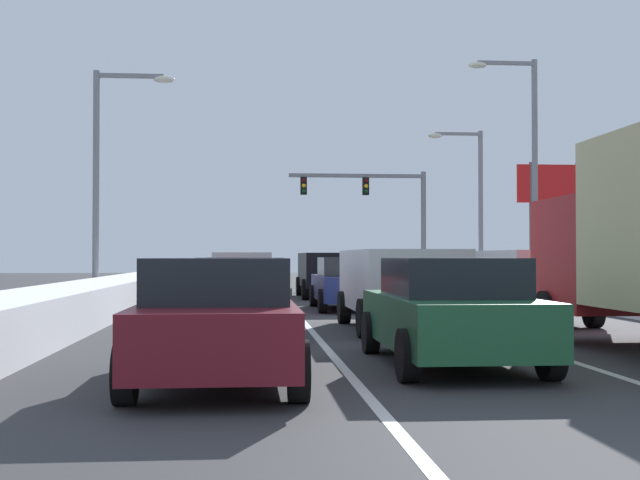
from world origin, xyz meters
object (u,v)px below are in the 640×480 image
object	(u,v)px
suv_silver_right_lane_second	(524,279)
roadside_sign_right	(554,197)
street_lamp_right_mid	(473,193)
suv_black_center_lane_fourth	(328,270)
suv_silver_left_lane_fourth	(242,271)
sedan_charcoal_left_lane_second	(240,295)
traffic_light_gantry	(382,202)
sedan_maroon_left_lane_nearest	(218,320)
sedan_tan_right_lane_fourth	(414,276)
sedan_gray_right_lane_third	(457,281)
suv_white_center_lane_second	(399,281)
sedan_green_center_lane_nearest	(450,311)
sedan_red_left_lane_third	(239,284)
street_lamp_left_mid	(108,163)
sedan_navy_center_lane_third	(348,283)
street_lamp_right_near	(526,156)

from	to	relation	value
suv_silver_right_lane_second	roadside_sign_right	xyz separation A→B (m)	(6.38, 15.06, 3.00)
street_lamp_right_mid	roadside_sign_right	distance (m)	5.41
suv_black_center_lane_fourth	suv_silver_left_lane_fourth	bearing A→B (deg)	-156.90
sedan_charcoal_left_lane_second	traffic_light_gantry	xyz separation A→B (m)	(7.42, 28.66, 3.73)
sedan_maroon_left_lane_nearest	sedan_tan_right_lane_fourth	bearing A→B (deg)	72.76
sedan_gray_right_lane_third	suv_white_center_lane_second	bearing A→B (deg)	-111.48
sedan_maroon_left_lane_nearest	sedan_charcoal_left_lane_second	world-z (taller)	same
suv_silver_right_lane_second	sedan_green_center_lane_nearest	distance (m)	8.41
suv_white_center_lane_second	sedan_charcoal_left_lane_second	world-z (taller)	suv_white_center_lane_second
sedan_green_center_lane_nearest	sedan_charcoal_left_lane_second	xyz separation A→B (m)	(-2.97, 5.11, 0.00)
roadside_sign_right	sedan_gray_right_lane_third	bearing A→B (deg)	-127.79
sedan_green_center_lane_nearest	sedan_red_left_lane_third	world-z (taller)	same
suv_white_center_lane_second	sedan_maroon_left_lane_nearest	distance (m)	7.94
suv_white_center_lane_second	sedan_red_left_lane_third	distance (m)	6.89
sedan_gray_right_lane_third	street_lamp_left_mid	size ratio (longest dim) A/B	0.59
sedan_gray_right_lane_third	street_lamp_right_mid	world-z (taller)	street_lamp_right_mid
suv_white_center_lane_second	traffic_light_gantry	size ratio (longest dim) A/B	0.65
suv_white_center_lane_second	sedan_charcoal_left_lane_second	bearing A→B (deg)	-167.96
sedan_gray_right_lane_third	sedan_red_left_lane_third	xyz separation A→B (m)	(-6.88, -2.85, 0.00)
traffic_light_gantry	roadside_sign_right	distance (m)	12.45
street_lamp_left_mid	suv_silver_right_lane_second	bearing A→B (deg)	-39.14
suv_black_center_lane_fourth	street_lamp_left_mid	xyz separation A→B (m)	(-7.60, -3.13, 3.62)
sedan_navy_center_lane_third	sedan_maroon_left_lane_nearest	distance (m)	14.27
sedan_red_left_lane_third	sedan_navy_center_lane_third	bearing A→B (deg)	14.03
sedan_tan_right_lane_fourth	suv_white_center_lane_second	world-z (taller)	suv_white_center_lane_second
sedan_charcoal_left_lane_second	street_lamp_left_mid	size ratio (longest dim) A/B	0.59
suv_silver_left_lane_fourth	street_lamp_right_mid	bearing A→B (deg)	40.29
sedan_tan_right_lane_fourth	sedan_charcoal_left_lane_second	size ratio (longest dim) A/B	1.00
street_lamp_left_mid	sedan_tan_right_lane_fourth	bearing A→B (deg)	20.01
suv_white_center_lane_second	traffic_light_gantry	distance (m)	28.48
suv_white_center_lane_second	sedan_charcoal_left_lane_second	xyz separation A→B (m)	(-3.30, -0.70, -0.25)
sedan_tan_right_lane_fourth	street_lamp_right_mid	world-z (taller)	street_lamp_right_mid
sedan_navy_center_lane_third	street_lamp_right_mid	distance (m)	17.31
sedan_navy_center_lane_third	sedan_red_left_lane_third	distance (m)	3.25
suv_silver_left_lane_fourth	street_lamp_right_near	size ratio (longest dim) A/B	0.54
sedan_tan_right_lane_fourth	street_lamp_right_mid	distance (m)	8.99
suv_silver_left_lane_fourth	street_lamp_right_near	xyz separation A→B (m)	(10.69, 0.96, 4.32)
suv_black_center_lane_fourth	suv_white_center_lane_second	bearing A→B (deg)	-89.31
traffic_light_gantry	street_lamp_right_near	distance (m)	14.83
sedan_navy_center_lane_third	sedan_gray_right_lane_third	bearing A→B (deg)	29.00
sedan_tan_right_lane_fourth	suv_silver_left_lane_fourth	size ratio (longest dim) A/B	0.92
sedan_maroon_left_lane_nearest	sedan_red_left_lane_third	size ratio (longest dim) A/B	1.00
street_lamp_right_mid	street_lamp_left_mid	xyz separation A→B (m)	(-15.30, -11.00, 0.08)
sedan_red_left_lane_third	street_lamp_left_mid	distance (m)	7.55
suv_black_center_lane_fourth	street_lamp_right_mid	size ratio (longest dim) A/B	0.65
street_lamp_right_near	street_lamp_right_mid	size ratio (longest dim) A/B	1.20
sedan_charcoal_left_lane_second	street_lamp_left_mid	world-z (taller)	street_lamp_left_mid
sedan_green_center_lane_nearest	roadside_sign_right	xyz separation A→B (m)	(10.00, 22.65, 3.25)
sedan_navy_center_lane_third	sedan_charcoal_left_lane_second	size ratio (longest dim) A/B	1.00
suv_white_center_lane_second	sedan_charcoal_left_lane_second	distance (m)	3.38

